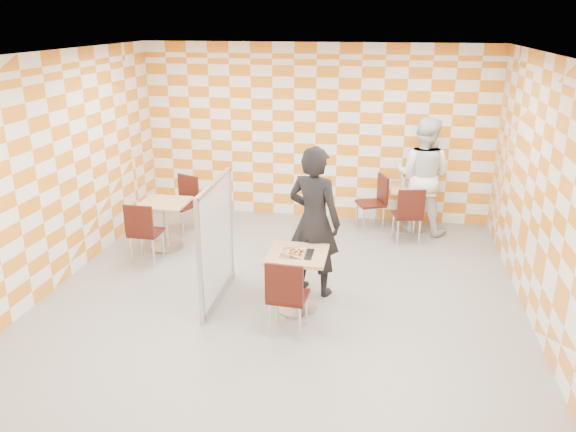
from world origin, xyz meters
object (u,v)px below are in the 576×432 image
object	(u,v)px
man_white	(423,176)
chair_empty_far	(185,199)
chair_empty_near	(143,229)
chair_second_side	(376,198)
partition	(216,241)
sport_bottle	(404,181)
main_table	(297,272)
man_dark	(314,221)
chair_main_front	(286,293)
soda_bottle	(423,182)
empty_table	(165,217)
chair_second_front	(409,211)
second_table	(412,201)

from	to	relation	value
man_white	chair_empty_far	bearing A→B (deg)	26.58
chair_empty_near	chair_second_side	bearing A→B (deg)	31.98
partition	sport_bottle	world-z (taller)	partition
main_table	man_dark	xyz separation A→B (m)	(0.13, 0.52, 0.46)
partition	sport_bottle	xyz separation A→B (m)	(2.32, 2.96, 0.05)
main_table	chair_second_side	distance (m)	3.10
man_dark	man_white	xyz separation A→B (m)	(1.45, 2.48, -0.01)
chair_main_front	main_table	bearing A→B (deg)	88.28
sport_bottle	soda_bottle	bearing A→B (deg)	-11.46
man_dark	empty_table	bearing A→B (deg)	-3.26
partition	chair_main_front	bearing A→B (deg)	-36.19
main_table	chair_second_side	xyz separation A→B (m)	(0.86, 2.97, 0.04)
chair_second_front	partition	distance (m)	3.31
second_table	sport_bottle	distance (m)	0.36
chair_main_front	partition	distance (m)	1.27
empty_table	sport_bottle	world-z (taller)	sport_bottle
soda_bottle	man_dark	bearing A→B (deg)	-120.68
main_table	partition	xyz separation A→B (m)	(-1.03, 0.11, 0.28)
chair_second_side	sport_bottle	bearing A→B (deg)	12.07
main_table	chair_empty_near	bearing A→B (deg)	158.23
main_table	chair_second_front	distance (m)	2.74
main_table	man_white	size ratio (longest dim) A/B	0.39
chair_second_front	empty_table	bearing A→B (deg)	-167.66
sport_bottle	man_dark	bearing A→B (deg)	-114.58
chair_main_front	sport_bottle	xyz separation A→B (m)	(1.31, 3.69, 0.29)
chair_main_front	chair_empty_near	distance (m)	2.84
empty_table	chair_empty_near	distance (m)	0.62
chair_empty_far	man_dark	bearing A→B (deg)	-37.62
soda_bottle	chair_main_front	bearing A→B (deg)	-114.06
sport_bottle	chair_second_side	bearing A→B (deg)	-167.93
empty_table	chair_main_front	xyz separation A→B (m)	(2.28, -2.19, 0.04)
chair_empty_near	man_dark	world-z (taller)	man_dark
second_table	partition	xyz separation A→B (m)	(-2.47, -2.90, 0.28)
empty_table	man_white	size ratio (longest dim) A/B	0.39
man_white	man_dark	bearing A→B (deg)	76.94
chair_empty_far	partition	xyz separation A→B (m)	(1.24, -2.26, 0.25)
man_dark	soda_bottle	distance (m)	2.89
partition	soda_bottle	distance (m)	3.91
sport_bottle	empty_table	bearing A→B (deg)	-157.29
second_table	chair_second_front	world-z (taller)	chair_second_front
chair_second_side	man_white	size ratio (longest dim) A/B	0.48
partition	second_table	bearing A→B (deg)	49.61
man_dark	sport_bottle	size ratio (longest dim) A/B	9.69
chair_empty_far	soda_bottle	xyz separation A→B (m)	(3.87, 0.63, 0.31)
chair_empty_near	soda_bottle	size ratio (longest dim) A/B	4.02
chair_main_front	chair_empty_near	bearing A→B (deg)	146.26
empty_table	soda_bottle	bearing A→B (deg)	20.27
sport_bottle	soda_bottle	xyz separation A→B (m)	(0.31, -0.06, 0.01)
main_table	chair_empty_near	size ratio (longest dim) A/B	0.81
second_table	soda_bottle	world-z (taller)	soda_bottle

